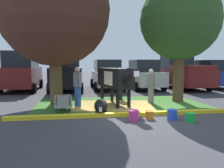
% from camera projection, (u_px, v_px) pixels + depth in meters
% --- Properties ---
extents(ground_plane, '(80.00, 80.00, 0.00)m').
position_uv_depth(ground_plane, '(137.00, 115.00, 7.71)').
color(ground_plane, '#38383D').
extents(grass_island, '(7.17, 4.04, 0.02)m').
position_uv_depth(grass_island, '(121.00, 104.00, 9.76)').
color(grass_island, '#386B28').
rests_on(grass_island, ground).
extents(curb_yellow, '(8.37, 0.24, 0.12)m').
position_uv_depth(curb_yellow, '(133.00, 114.00, 7.63)').
color(curb_yellow, yellow).
rests_on(curb_yellow, ground).
extents(hay_bedding, '(3.52, 2.84, 0.04)m').
position_uv_depth(hay_bedding, '(113.00, 106.00, 9.34)').
color(hay_bedding, tan).
rests_on(hay_bedding, ground).
extents(shade_tree_left, '(4.71, 4.71, 6.36)m').
position_uv_depth(shade_tree_left, '(54.00, 11.00, 9.42)').
color(shade_tree_left, brown).
rests_on(shade_tree_left, ground).
extents(shade_tree_right, '(3.60, 3.60, 5.53)m').
position_uv_depth(shade_tree_right, '(180.00, 21.00, 10.10)').
color(shade_tree_right, '#4C3823').
rests_on(shade_tree_right, ground).
extents(cow_holstein, '(1.23, 3.08, 1.61)m').
position_uv_depth(cow_holstein, '(116.00, 78.00, 9.35)').
color(cow_holstein, black).
rests_on(cow_holstein, ground).
extents(calf_lying, '(0.61, 1.33, 0.48)m').
position_uv_depth(calf_lying, '(101.00, 106.00, 8.11)').
color(calf_lying, black).
rests_on(calf_lying, ground).
extents(person_handler, '(0.53, 0.34, 1.58)m').
position_uv_depth(person_handler, '(120.00, 82.00, 10.99)').
color(person_handler, black).
rests_on(person_handler, ground).
extents(person_visitor_near, '(0.34, 0.51, 1.65)m').
position_uv_depth(person_visitor_near, '(78.00, 85.00, 9.07)').
color(person_visitor_near, '#23478C').
rests_on(person_visitor_near, ground).
extents(person_visitor_far, '(0.34, 0.52, 1.53)m').
position_uv_depth(person_visitor_far, '(151.00, 85.00, 9.87)').
color(person_visitor_far, slate).
rests_on(person_visitor_far, ground).
extents(wheelbarrow, '(0.65, 1.61, 0.63)m').
position_uv_depth(wheelbarrow, '(63.00, 101.00, 8.22)').
color(wheelbarrow, gray).
rests_on(wheelbarrow, ground).
extents(bucket_pink, '(0.33, 0.33, 0.33)m').
position_uv_depth(bucket_pink, '(134.00, 115.00, 6.98)').
color(bucket_pink, '#EA3893').
rests_on(bucket_pink, ground).
extents(bucket_orange, '(0.27, 0.27, 0.26)m').
position_uv_depth(bucket_orange, '(150.00, 115.00, 7.18)').
color(bucket_orange, orange).
rests_on(bucket_orange, ground).
extents(bucket_blue, '(0.32, 0.32, 0.32)m').
position_uv_depth(bucket_blue, '(172.00, 114.00, 7.11)').
color(bucket_blue, blue).
rests_on(bucket_blue, ground).
extents(bucket_green, '(0.31, 0.31, 0.28)m').
position_uv_depth(bucket_green, '(191.00, 117.00, 6.80)').
color(bucket_green, green).
rests_on(bucket_green, ground).
extents(suv_dark_grey, '(2.18, 4.63, 2.52)m').
position_uv_depth(suv_dark_grey, '(22.00, 71.00, 14.59)').
color(suv_dark_grey, maroon).
rests_on(suv_dark_grey, ground).
extents(suv_black, '(2.18, 4.63, 2.52)m').
position_uv_depth(suv_black, '(66.00, 71.00, 14.69)').
color(suv_black, black).
rests_on(suv_black, ground).
extents(hatchback_white, '(2.08, 4.43, 2.02)m').
position_uv_depth(hatchback_white, '(107.00, 75.00, 15.45)').
color(hatchback_white, silver).
rests_on(hatchback_white, ground).
extents(sedan_silver, '(2.08, 4.43, 2.02)m').
position_uv_depth(sedan_silver, '(144.00, 75.00, 15.55)').
color(sedan_silver, silver).
rests_on(sedan_silver, ground).
extents(pickup_truck_maroon, '(2.29, 5.43, 2.42)m').
position_uv_depth(pickup_truck_maroon, '(181.00, 73.00, 15.86)').
color(pickup_truck_maroon, maroon).
rests_on(pickup_truck_maroon, ground).
extents(sedan_blue, '(2.08, 4.43, 2.02)m').
position_uv_depth(sedan_blue, '(212.00, 74.00, 16.52)').
color(sedan_blue, navy).
rests_on(sedan_blue, ground).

